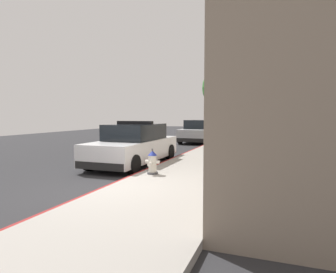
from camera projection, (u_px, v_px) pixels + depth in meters
The scene contains 8 objects.
ground_plane at pixel (133, 147), 18.29m from camera, with size 29.70×60.00×0.20m, color #2B2B2D.
sidewalk_pavement at pixel (229, 148), 16.20m from camera, with size 2.95×60.00×0.15m, color #9E9991.
curb_painted_edge at pixel (202, 147), 16.72m from camera, with size 0.08×60.00×0.15m, color maroon.
storefront_building at pixel (324, 91), 13.03m from camera, with size 6.15×21.92×5.96m.
police_cruiser at pixel (134, 145), 11.27m from camera, with size 1.94×4.84×1.68m.
parked_car_silver_ahead at pixel (199, 132), 20.51m from camera, with size 1.94×4.84×1.56m.
fire_hydrant at pixel (152, 162), 8.65m from camera, with size 0.44×0.40×0.76m.
street_tree at pixel (224, 88), 15.89m from camera, with size 2.40×2.40×4.44m.
Camera 1 is at (3.87, -6.29, 1.92)m, focal length 31.08 mm.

